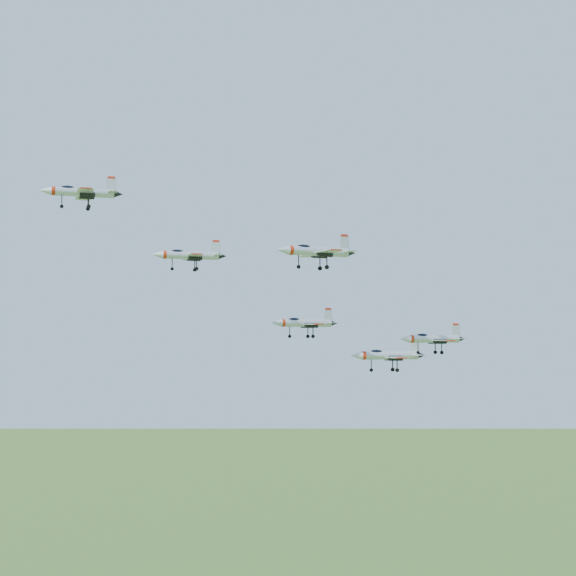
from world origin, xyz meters
name	(u,v)px	position (x,y,z in m)	size (l,w,h in m)	color
jet_lead	(80,192)	(-27.99, 8.96, 138.91)	(13.20, 11.00, 3.53)	silver
jet_left_high	(189,255)	(-13.23, -1.61, 128.43)	(11.67, 9.77, 3.12)	silver
jet_right_high	(316,251)	(0.61, -17.98, 128.06)	(12.53, 10.29, 3.36)	silver
jet_left_low	(304,323)	(7.93, 1.36, 118.14)	(12.15, 10.02, 3.25)	silver
jet_right_low	(432,339)	(21.47, -16.29, 115.52)	(11.39, 9.46, 3.04)	silver
jet_trail	(388,355)	(23.88, 0.85, 112.58)	(13.73, 11.59, 3.70)	silver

